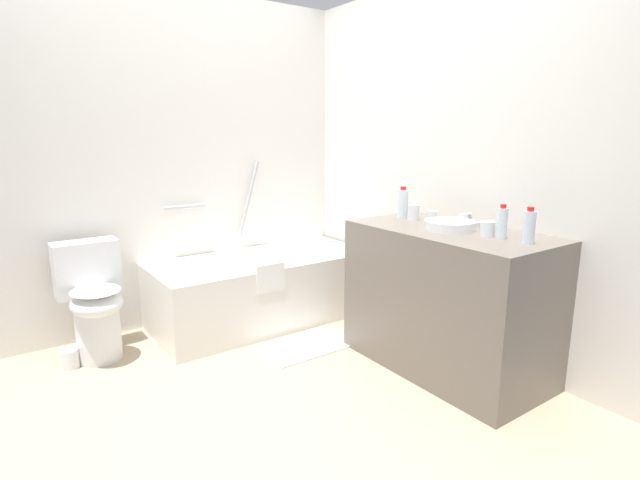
{
  "coord_description": "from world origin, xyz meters",
  "views": [
    {
      "loc": [
        -1.22,
        -2.3,
        1.44
      ],
      "look_at": [
        0.45,
        0.07,
        0.8
      ],
      "focal_mm": 27.47,
      "sensor_mm": 36.0,
      "label": 1
    }
  ],
  "objects_px": {
    "bath_mat": "(308,345)",
    "toilet_paper_roll": "(70,359)",
    "sink_basin": "(449,225)",
    "water_bottle_2": "(502,223)",
    "sink_faucet": "(469,221)",
    "water_bottle_1": "(403,203)",
    "drinking_glass_2": "(413,213)",
    "drinking_glass_0": "(432,217)",
    "bathtub": "(263,286)",
    "drinking_glass_1": "(487,229)",
    "toilet": "(94,301)",
    "water_bottle_0": "(529,227)"
  },
  "relations": [
    {
      "from": "water_bottle_2",
      "to": "water_bottle_1",
      "type": "bearing_deg",
      "value": 86.43
    },
    {
      "from": "bathtub",
      "to": "water_bottle_2",
      "type": "bearing_deg",
      "value": -71.27
    },
    {
      "from": "toilet_paper_roll",
      "to": "drinking_glass_0",
      "type": "bearing_deg",
      "value": -29.26
    },
    {
      "from": "sink_basin",
      "to": "bath_mat",
      "type": "relative_size",
      "value": 0.46
    },
    {
      "from": "toilet",
      "to": "drinking_glass_0",
      "type": "xyz_separation_m",
      "value": [
        1.81,
        -1.19,
        0.54
      ]
    },
    {
      "from": "water_bottle_1",
      "to": "water_bottle_0",
      "type": "bearing_deg",
      "value": -92.88
    },
    {
      "from": "sink_faucet",
      "to": "water_bottle_0",
      "type": "bearing_deg",
      "value": -106.08
    },
    {
      "from": "drinking_glass_2",
      "to": "bathtub",
      "type": "bearing_deg",
      "value": 121.26
    },
    {
      "from": "drinking_glass_2",
      "to": "toilet",
      "type": "bearing_deg",
      "value": 149.73
    },
    {
      "from": "sink_faucet",
      "to": "water_bottle_2",
      "type": "bearing_deg",
      "value": -113.42
    },
    {
      "from": "drinking_glass_1",
      "to": "toilet_paper_roll",
      "type": "xyz_separation_m",
      "value": [
        -1.94,
        1.57,
        -0.86
      ]
    },
    {
      "from": "water_bottle_0",
      "to": "water_bottle_2",
      "type": "relative_size",
      "value": 1.02
    },
    {
      "from": "sink_basin",
      "to": "water_bottle_1",
      "type": "distance_m",
      "value": 0.49
    },
    {
      "from": "bathtub",
      "to": "water_bottle_1",
      "type": "xyz_separation_m",
      "value": [
        0.62,
        -0.87,
        0.7
      ]
    },
    {
      "from": "toilet",
      "to": "drinking_glass_2",
      "type": "height_order",
      "value": "drinking_glass_2"
    },
    {
      "from": "sink_basin",
      "to": "drinking_glass_0",
      "type": "bearing_deg",
      "value": 68.39
    },
    {
      "from": "water_bottle_1",
      "to": "drinking_glass_1",
      "type": "bearing_deg",
      "value": -94.61
    },
    {
      "from": "bathtub",
      "to": "water_bottle_2",
      "type": "relative_size",
      "value": 8.82
    },
    {
      "from": "drinking_glass_2",
      "to": "sink_basin",
      "type": "bearing_deg",
      "value": -100.73
    },
    {
      "from": "toilet",
      "to": "drinking_glass_2",
      "type": "xyz_separation_m",
      "value": [
        1.79,
        -1.05,
        0.55
      ]
    },
    {
      "from": "bath_mat",
      "to": "drinking_glass_2",
      "type": "bearing_deg",
      "value": -32.91
    },
    {
      "from": "sink_basin",
      "to": "drinking_glass_1",
      "type": "distance_m",
      "value": 0.24
    },
    {
      "from": "drinking_glass_1",
      "to": "drinking_glass_2",
      "type": "xyz_separation_m",
      "value": [
        0.04,
        0.6,
        0.01
      ]
    },
    {
      "from": "water_bottle_0",
      "to": "sink_faucet",
      "type": "bearing_deg",
      "value": 73.92
    },
    {
      "from": "bathtub",
      "to": "water_bottle_1",
      "type": "relative_size",
      "value": 7.95
    },
    {
      "from": "water_bottle_0",
      "to": "toilet_paper_roll",
      "type": "xyz_separation_m",
      "value": [
        -1.95,
        1.81,
        -0.9
      ]
    },
    {
      "from": "bathtub",
      "to": "water_bottle_1",
      "type": "height_order",
      "value": "bathtub"
    },
    {
      "from": "drinking_glass_1",
      "to": "water_bottle_2",
      "type": "bearing_deg",
      "value": -84.58
    },
    {
      "from": "sink_faucet",
      "to": "bath_mat",
      "type": "xyz_separation_m",
      "value": [
        -0.69,
        0.74,
        -0.91
      ]
    },
    {
      "from": "bathtub",
      "to": "sink_basin",
      "type": "relative_size",
      "value": 5.67
    },
    {
      "from": "drinking_glass_1",
      "to": "water_bottle_1",
      "type": "bearing_deg",
      "value": 85.39
    },
    {
      "from": "drinking_glass_0",
      "to": "drinking_glass_2",
      "type": "relative_size",
      "value": 0.79
    },
    {
      "from": "bathtub",
      "to": "toilet_paper_roll",
      "type": "bearing_deg",
      "value": -179.27
    },
    {
      "from": "toilet_paper_roll",
      "to": "water_bottle_1",
      "type": "bearing_deg",
      "value": -23.1
    },
    {
      "from": "sink_basin",
      "to": "bath_mat",
      "type": "bearing_deg",
      "value": 125.1
    },
    {
      "from": "water_bottle_1",
      "to": "toilet",
      "type": "bearing_deg",
      "value": 152.85
    },
    {
      "from": "bath_mat",
      "to": "toilet_paper_roll",
      "type": "height_order",
      "value": "toilet_paper_roll"
    },
    {
      "from": "drinking_glass_1",
      "to": "bath_mat",
      "type": "relative_size",
      "value": 0.13
    },
    {
      "from": "water_bottle_1",
      "to": "sink_basin",
      "type": "bearing_deg",
      "value": -100.13
    },
    {
      "from": "drinking_glass_0",
      "to": "water_bottle_1",
      "type": "bearing_deg",
      "value": 89.64
    },
    {
      "from": "water_bottle_2",
      "to": "bath_mat",
      "type": "distance_m",
      "value": 1.53
    },
    {
      "from": "sink_faucet",
      "to": "bath_mat",
      "type": "bearing_deg",
      "value": 133.26
    },
    {
      "from": "water_bottle_1",
      "to": "drinking_glass_2",
      "type": "relative_size",
      "value": 2.09
    },
    {
      "from": "drinking_glass_2",
      "to": "sink_faucet",
      "type": "bearing_deg",
      "value": -73.25
    },
    {
      "from": "water_bottle_2",
      "to": "drinking_glass_0",
      "type": "xyz_separation_m",
      "value": [
        0.05,
        0.54,
        -0.05
      ]
    },
    {
      "from": "bath_mat",
      "to": "toilet_paper_roll",
      "type": "relative_size",
      "value": 5.24
    },
    {
      "from": "toilet_paper_roll",
      "to": "sink_basin",
      "type": "bearing_deg",
      "value": -34.8
    },
    {
      "from": "sink_faucet",
      "to": "drinking_glass_2",
      "type": "distance_m",
      "value": 0.37
    },
    {
      "from": "sink_faucet",
      "to": "bath_mat",
      "type": "relative_size",
      "value": 0.24
    },
    {
      "from": "sink_basin",
      "to": "water_bottle_2",
      "type": "bearing_deg",
      "value": -83.82
    }
  ]
}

